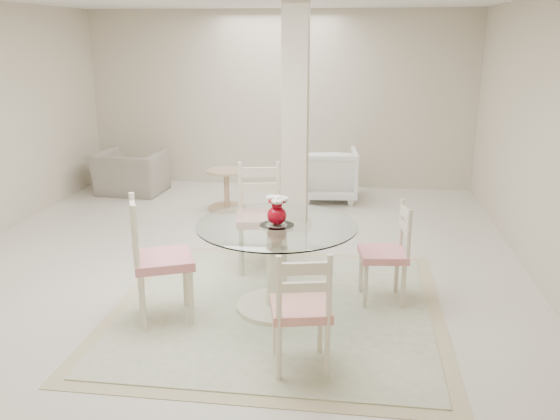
# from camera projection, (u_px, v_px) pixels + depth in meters

# --- Properties ---
(ground) EXTENTS (7.00, 7.00, 0.00)m
(ground) POSITION_uv_depth(u_px,v_px,m) (234.00, 264.00, 6.23)
(ground) COLOR silver
(ground) RESTS_ON ground
(room_shell) EXTENTS (6.02, 7.02, 2.71)m
(room_shell) POSITION_uv_depth(u_px,v_px,m) (229.00, 84.00, 5.71)
(room_shell) COLOR beige
(room_shell) RESTS_ON ground
(column) EXTENTS (0.30, 0.30, 2.70)m
(column) POSITION_uv_depth(u_px,v_px,m) (295.00, 119.00, 7.02)
(column) COLOR beige
(column) RESTS_ON ground
(area_rug) EXTENTS (2.86, 2.86, 0.02)m
(area_rug) POSITION_uv_depth(u_px,v_px,m) (277.00, 309.00, 5.18)
(area_rug) COLOR tan
(area_rug) RESTS_ON ground
(dining_table) EXTENTS (1.36, 1.36, 0.78)m
(dining_table) POSITION_uv_depth(u_px,v_px,m) (277.00, 267.00, 5.07)
(dining_table) COLOR #EEE2C3
(dining_table) RESTS_ON ground
(red_vase) EXTENTS (0.19, 0.18, 0.25)m
(red_vase) POSITION_uv_depth(u_px,v_px,m) (277.00, 210.00, 4.93)
(red_vase) COLOR #A20414
(red_vase) RESTS_ON dining_table
(dining_chair_east) EXTENTS (0.45, 0.45, 1.00)m
(dining_chair_east) POSITION_uv_depth(u_px,v_px,m) (391.00, 246.00, 5.20)
(dining_chair_east) COLOR beige
(dining_chair_east) RESTS_ON ground
(dining_chair_north) EXTENTS (0.56, 0.56, 1.19)m
(dining_chair_north) POSITION_uv_depth(u_px,v_px,m) (260.00, 209.00, 5.98)
(dining_chair_north) COLOR beige
(dining_chair_north) RESTS_ON ground
(dining_chair_west) EXTENTS (0.62, 0.62, 1.18)m
(dining_chair_west) POSITION_uv_depth(u_px,v_px,m) (153.00, 251.00, 4.82)
(dining_chair_west) COLOR #F2EBC7
(dining_chair_west) RESTS_ON ground
(dining_chair_south) EXTENTS (0.49, 0.49, 1.02)m
(dining_chair_south) POSITION_uv_depth(u_px,v_px,m) (302.00, 302.00, 4.07)
(dining_chair_south) COLOR #F2E6C7
(dining_chair_south) RESTS_ON ground
(recliner_taupe) EXTENTS (1.04, 0.93, 0.64)m
(recliner_taupe) POSITION_uv_depth(u_px,v_px,m) (131.00, 172.00, 8.94)
(recliner_taupe) COLOR gray
(recliner_taupe) RESTS_ON ground
(armchair_white) EXTENTS (0.87, 0.90, 0.75)m
(armchair_white) POSITION_uv_depth(u_px,v_px,m) (328.00, 174.00, 8.58)
(armchair_white) COLOR white
(armchair_white) RESTS_ON ground
(side_table) EXTENTS (0.53, 0.53, 0.55)m
(side_table) POSITION_uv_depth(u_px,v_px,m) (227.00, 191.00, 8.13)
(side_table) COLOR tan
(side_table) RESTS_ON ground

